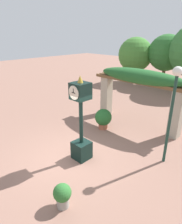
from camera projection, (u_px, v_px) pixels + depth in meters
ground_plane at (72, 158)px, 7.58m from camera, size 60.00×60.00×0.00m
pedestal_clock at (81, 124)px, 7.07m from camera, size 0.59×0.62×3.14m
pergola at (139, 83)px, 9.65m from camera, size 5.10×1.08×2.83m
potted_plant_near_left at (62, 195)px, 5.32m from camera, size 0.50×0.50×0.72m
potted_plant_near_right at (103, 118)px, 9.71m from camera, size 0.82×0.82×1.01m
lamp_post at (173, 99)px, 6.49m from camera, size 0.31×0.31×3.47m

